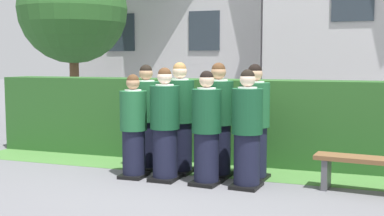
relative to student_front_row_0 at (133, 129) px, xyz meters
name	(u,v)px	position (x,y,z in m)	size (l,w,h in m)	color
ground_plane	(186,182)	(0.84, -0.01, -0.74)	(60.00, 60.00, 0.00)	slate
student_front_row_0	(133,129)	(0.00, 0.00, 0.00)	(0.40, 0.49, 1.55)	black
student_front_row_1	(165,127)	(0.51, 0.00, 0.05)	(0.43, 0.52, 1.65)	black
student_front_row_2	(206,131)	(1.16, -0.04, 0.03)	(0.42, 0.53, 1.61)	black
student_front_row_3	(247,132)	(1.74, -0.02, 0.04)	(0.42, 0.50, 1.63)	black
student_rear_row_0	(146,120)	(-0.05, 0.57, 0.07)	(0.44, 0.50, 1.69)	black
student_rear_row_1	(180,120)	(0.55, 0.51, 0.09)	(0.45, 0.54, 1.72)	black
student_rear_row_2	(218,123)	(1.18, 0.47, 0.08)	(0.45, 0.51, 1.72)	black
student_rear_row_3	(254,125)	(1.73, 0.47, 0.08)	(0.44, 0.55, 1.70)	black
hedge	(218,120)	(0.84, 1.62, -0.02)	(8.53, 0.70, 1.42)	#285623
school_building_main	(185,21)	(-2.36, 8.55, 2.29)	(6.16, 4.05, 5.89)	silver
oak_tree_left	(73,9)	(-3.94, 4.52, 2.32)	(2.81, 2.81, 4.47)	brown
wooden_bench	(369,167)	(3.33, 0.22, -0.39)	(1.43, 0.51, 0.48)	brown
lawn_strip	(204,169)	(0.84, 0.82, -0.73)	(8.53, 0.90, 0.01)	#477A38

